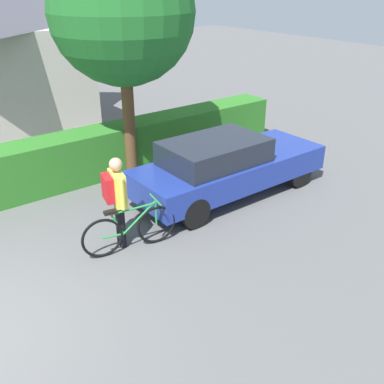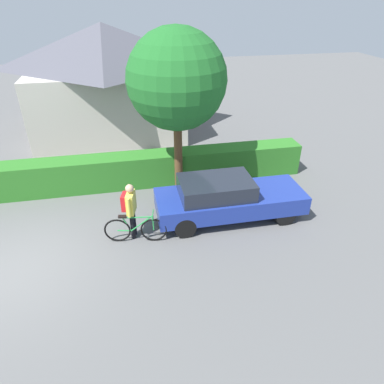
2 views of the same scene
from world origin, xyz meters
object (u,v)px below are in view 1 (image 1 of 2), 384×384
bicycle (130,230)px  person_rider (116,194)px  parked_car_near (226,165)px  tree_kerbside (122,12)px

bicycle → person_rider: (-0.08, 0.26, 0.64)m
parked_car_near → person_rider: (-2.91, -0.38, 0.32)m
person_rider → tree_kerbside: bearing=55.3°
bicycle → person_rider: person_rider is taller
bicycle → person_rider: 0.70m
parked_car_near → person_rider: bearing=-172.6°
bicycle → tree_kerbside: size_ratio=0.33×
bicycle → parked_car_near: bearing=12.7°
person_rider → bicycle: bearing=-72.4°
bicycle → person_rider: size_ratio=1.02×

